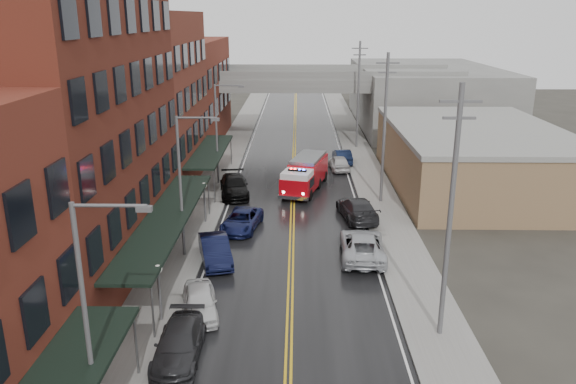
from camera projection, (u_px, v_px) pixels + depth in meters
name	position (u px, v px, depth m)	size (l,w,h in m)	color
road	(292.00, 224.00, 41.30)	(11.00, 160.00, 0.02)	black
sidewalk_left	(193.00, 222.00, 41.40)	(3.00, 160.00, 0.15)	slate
sidewalk_right	(392.00, 223.00, 41.16)	(3.00, 160.00, 0.15)	slate
curb_left	(216.00, 222.00, 41.37)	(0.30, 160.00, 0.15)	gray
curb_right	(369.00, 223.00, 41.19)	(0.30, 160.00, 0.15)	gray
brick_building_b	(60.00, 119.00, 32.13)	(9.00, 20.00, 18.00)	#5A2417
brick_building_c	(142.00, 101.00, 49.27)	(9.00, 15.00, 15.00)	maroon
brick_building_far	(182.00, 92.00, 66.41)	(9.00, 20.00, 12.00)	maroon
tan_building	(473.00, 159.00, 49.83)	(14.00, 22.00, 5.00)	#866648
right_far_block	(424.00, 96.00, 77.96)	(18.00, 30.00, 8.00)	slate
awning_1	(167.00, 218.00, 33.85)	(2.60, 18.00, 3.09)	black
awning_2	(210.00, 151.00, 50.54)	(2.60, 13.00, 3.09)	black
globe_lamp_1	(159.00, 280.00, 27.36)	(0.44, 0.44, 3.12)	#59595B
globe_lamp_2	(204.00, 193.00, 40.71)	(0.44, 0.44, 3.12)	#59595B
street_lamp_0	(92.00, 310.00, 18.87)	(2.64, 0.22, 9.00)	#59595B
street_lamp_1	(184.00, 178.00, 34.13)	(2.64, 0.22, 9.00)	#59595B
street_lamp_2	(219.00, 128.00, 49.38)	(2.64, 0.22, 9.00)	#59595B
utility_pole_0	(451.00, 211.00, 24.99)	(1.80, 0.24, 12.00)	#59595B
utility_pole_1	(385.00, 127.00, 44.06)	(1.80, 0.24, 12.00)	#59595B
utility_pole_2	(358.00, 93.00, 63.13)	(1.80, 0.24, 12.00)	#59595B
overpass	(295.00, 88.00, 70.02)	(40.00, 10.00, 7.50)	slate
fire_truck	(305.00, 174.00, 48.72)	(4.58, 8.06, 2.81)	#B20810
parked_car_left_3	(179.00, 344.00, 24.93)	(1.98, 4.86, 1.41)	#29292B
parked_car_left_4	(200.00, 302.00, 28.57)	(1.70, 4.23, 1.44)	silver
parked_car_left_5	(215.00, 250.00, 34.67)	(1.68, 4.81, 1.58)	black
parked_car_left_6	(242.00, 220.00, 40.01)	(2.27, 4.92, 1.37)	#131948
parked_car_left_7	(234.00, 186.00, 47.60)	(2.31, 5.68, 1.65)	black
parked_car_right_0	(362.00, 245.00, 35.32)	(2.71, 5.88, 1.63)	#B0B4B9
parked_car_right_1	(357.00, 209.00, 42.07)	(2.29, 5.63, 1.63)	#272729
parked_car_right_2	(339.00, 163.00, 55.47)	(1.74, 4.32, 1.47)	silver
parked_car_right_3	(342.00, 156.00, 57.97)	(1.58, 4.53, 1.49)	black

